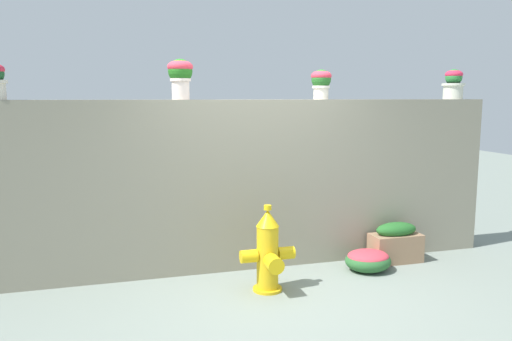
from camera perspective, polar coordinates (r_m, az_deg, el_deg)
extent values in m
plane|color=gray|center=(5.31, 2.92, -14.18)|extent=(24.00, 24.00, 0.00)
cube|color=gray|center=(6.02, -0.32, -1.56)|extent=(6.12, 0.30, 2.00)
cylinder|color=beige|center=(5.76, -8.49, 9.06)|extent=(0.20, 0.20, 0.23)
cylinder|color=beige|center=(5.76, -8.51, 10.07)|extent=(0.23, 0.23, 0.03)
sphere|color=#22641B|center=(5.77, -8.53, 11.01)|extent=(0.27, 0.27, 0.27)
ellipsoid|color=#DE3445|center=(5.77, -8.54, 11.48)|extent=(0.28, 0.28, 0.15)
cylinder|color=silver|center=(6.25, 7.33, 8.70)|extent=(0.18, 0.18, 0.16)
cylinder|color=silver|center=(6.25, 7.34, 9.31)|extent=(0.21, 0.21, 0.03)
sphere|color=#266324|center=(6.25, 7.36, 10.15)|extent=(0.24, 0.24, 0.24)
ellipsoid|color=#DF3547|center=(6.25, 7.37, 10.53)|extent=(0.25, 0.25, 0.13)
cylinder|color=silver|center=(7.19, 21.32, 8.31)|extent=(0.25, 0.25, 0.21)
cylinder|color=silver|center=(7.19, 21.36, 9.01)|extent=(0.29, 0.29, 0.03)
sphere|color=#31843B|center=(7.20, 21.39, 9.75)|extent=(0.21, 0.21, 0.21)
ellipsoid|color=#E72E4E|center=(7.20, 21.41, 10.05)|extent=(0.22, 0.22, 0.12)
cylinder|color=gold|center=(5.50, 1.29, -13.18)|extent=(0.31, 0.31, 0.03)
cylinder|color=gold|center=(5.39, 1.31, -9.88)|extent=(0.23, 0.23, 0.70)
cone|color=yellow|center=(5.27, 1.32, -5.38)|extent=(0.24, 0.24, 0.17)
cylinder|color=yellow|center=(5.25, 1.33, -4.19)|extent=(0.08, 0.08, 0.05)
cylinder|color=yellow|center=(5.32, -0.81, -9.64)|extent=(0.18, 0.14, 0.14)
cylinder|color=yellow|center=(5.44, 3.38, -9.26)|extent=(0.18, 0.14, 0.14)
cylinder|color=yellow|center=(5.20, 2.02, -10.47)|extent=(0.17, 0.19, 0.17)
ellipsoid|color=#2C6430|center=(6.20, 12.50, -9.92)|extent=(0.55, 0.49, 0.25)
ellipsoid|color=#D73C49|center=(6.18, 12.52, -9.42)|extent=(0.49, 0.44, 0.14)
cube|color=#987556|center=(6.58, 15.43, -8.39)|extent=(0.63, 0.31, 0.35)
ellipsoid|color=#246226|center=(6.52, 15.51, -6.42)|extent=(0.53, 0.26, 0.18)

